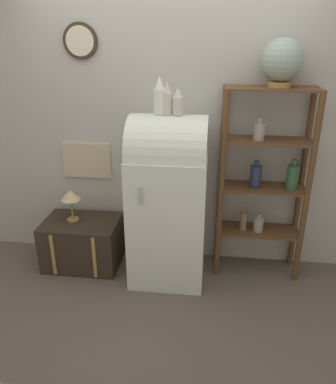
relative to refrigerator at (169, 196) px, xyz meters
name	(u,v)px	position (x,y,z in m)	size (l,w,h in m)	color
ground_plane	(165,286)	(0.00, -0.23, -0.77)	(12.00, 12.00, 0.00)	#60564C
wall_back	(173,120)	(-0.01, 0.35, 0.59)	(7.00, 0.09, 2.70)	#B7B7AD
refrigerator	(169,196)	(0.00, 0.00, 0.00)	(0.64, 0.68, 1.46)	silver
suitcase_trunk	(83,242)	(-0.82, 0.04, -0.54)	(0.69, 0.49, 0.45)	#33281E
shelf_unit	(264,177)	(0.80, 0.15, 0.16)	(0.75, 0.31, 1.67)	brown
globe	(282,61)	(0.85, 0.17, 1.09)	(0.32, 0.32, 0.36)	#AD8942
vase_left	(160,97)	(-0.07, 0.01, 0.84)	(0.09, 0.09, 0.29)	white
vase_center	(167,99)	(-0.01, 0.01, 0.82)	(0.08, 0.08, 0.25)	beige
vase_right	(178,102)	(0.07, 0.00, 0.80)	(0.09, 0.09, 0.21)	beige
desk_lamp	(71,197)	(-0.90, 0.06, -0.08)	(0.18, 0.18, 0.30)	#AD8942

